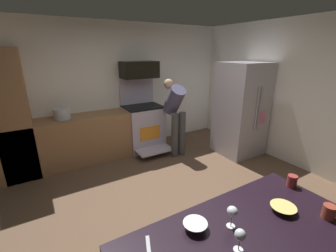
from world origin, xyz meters
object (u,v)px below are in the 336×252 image
person_cook (175,112)px  stock_pot (62,114)px  oven_range (143,126)px  microwave (139,70)px  mixing_bowl_small (283,209)px  mug_coffee (292,181)px  wine_glass_near (232,212)px  wine_glass_mid (240,236)px  refrigerator (241,109)px  mixing_bowl_large (195,226)px  mug_tea (329,212)px

person_cook → stock_pot: size_ratio=5.38×
oven_range → microwave: bearing=90.0°
mixing_bowl_small → mug_coffee: mug_coffee is taller
microwave → mixing_bowl_small: bearing=-97.0°
oven_range → stock_pot: (-1.55, 0.01, 0.49)m
oven_range → mixing_bowl_small: size_ratio=8.15×
wine_glass_near → stock_pot: 3.45m
wine_glass_mid → stock_pot: bearing=98.9°
microwave → wine_glass_mid: size_ratio=4.76×
mixing_bowl_small → mug_coffee: bearing=23.6°
stock_pot → mixing_bowl_small: bearing=-72.2°
wine_glass_near → refrigerator: bearing=41.0°
person_cook → mug_coffee: 2.77m
wine_glass_mid → stock_pot: 3.59m
oven_range → wine_glass_mid: bearing=-105.7°
oven_range → refrigerator: 2.05m
refrigerator → mug_coffee: size_ratio=17.09×
mixing_bowl_large → wine_glass_near: bearing=-25.4°
oven_range → mixing_bowl_large: 3.47m
person_cook → stock_pot: bearing=163.5°
refrigerator → mug_tea: 3.09m
wine_glass_mid → microwave: bearing=74.7°
microwave → mug_coffee: size_ratio=6.87×
stock_pot → mixing_bowl_large: bearing=-82.4°
wine_glass_near → stock_pot: stock_pot is taller
oven_range → mixing_bowl_large: oven_range is taller
person_cook → mixing_bowl_small: size_ratio=8.15×
person_cook → mug_tea: (-0.67, -3.09, 0.06)m
mug_coffee → stock_pot: (-1.48, 3.31, 0.04)m
oven_range → mixing_bowl_small: 3.51m
mixing_bowl_large → mug_tea: mug_tea is taller
microwave → person_cook: (0.44, -0.67, -0.78)m
wine_glass_near → oven_range: bearing=75.2°
mixing_bowl_large → wine_glass_near: (0.22, -0.11, 0.09)m
wine_glass_near → mug_coffee: size_ratio=1.49×
refrigerator → mixing_bowl_small: size_ratio=9.91×
person_cook → mug_coffee: size_ratio=14.06×
microwave → mixing_bowl_large: 3.61m
oven_range → mixing_bowl_large: (-1.11, -3.26, 0.42)m
mixing_bowl_large → stock_pot: bearing=97.6°
mixing_bowl_small → refrigerator: bearing=47.7°
oven_range → wine_glass_near: bearing=-104.8°
wine_glass_near → wine_glass_mid: wine_glass_near is taller
refrigerator → person_cook: (-1.18, 0.61, -0.02)m
mixing_bowl_large → person_cook: bearing=59.9°
wine_glass_near → mixing_bowl_large: bearing=154.6°
person_cook → wine_glass_mid: person_cook is taller
oven_range → refrigerator: (1.62, -1.19, 0.41)m
oven_range → mug_coffee: (-0.07, -3.29, 0.45)m
mug_tea → microwave: bearing=86.6°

